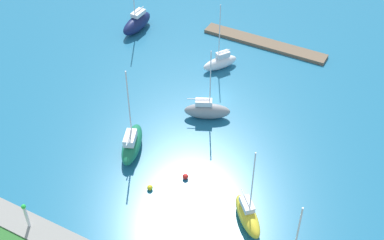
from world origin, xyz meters
name	(u,v)px	position (x,y,z in m)	size (l,w,h in m)	color
water	(217,97)	(0.00, 0.00, 0.00)	(160.00, 160.00, 0.00)	#1E668C
pier_dock	(264,43)	(-0.93, -17.25, 0.29)	(22.46, 2.86, 0.58)	brown
harbor_beacon	(26,214)	(8.14, 34.03, 3.52)	(0.56, 0.56, 3.73)	silver
sailboat_gray_outer_mooring	(207,110)	(-0.87, 5.18, 1.40)	(7.04, 4.71, 11.89)	gray
sailboat_navy_lone_north	(137,23)	(21.53, -10.75, 1.59)	(2.83, 7.84, 14.79)	#141E4C
sailboat_green_center_basin	(132,143)	(5.05, 16.48, 1.44)	(5.10, 8.27, 13.39)	#19724C
sailboat_white_far_north	(220,62)	(2.91, -7.16, 1.23)	(4.97, 6.18, 11.97)	white
sailboat_yellow_near_pier	(248,215)	(-14.07, 20.34, 1.29)	(6.12, 6.34, 12.21)	yellow
mooring_buoy_red	(185,177)	(-3.99, 17.61, 0.39)	(0.79, 0.79, 0.79)	red
mooring_buoy_yellow	(150,188)	(-0.84, 21.45, 0.37)	(0.74, 0.74, 0.74)	yellow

